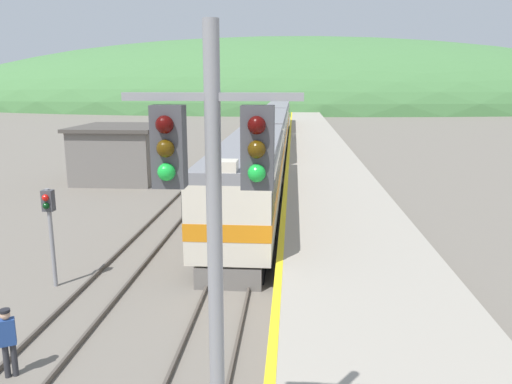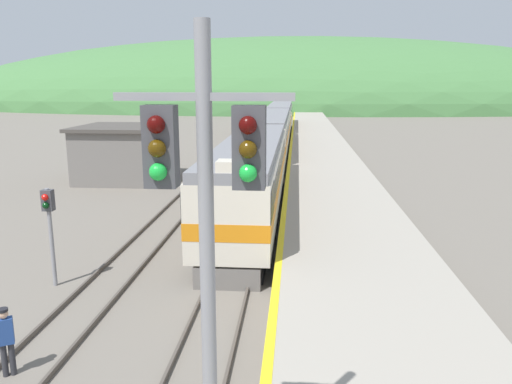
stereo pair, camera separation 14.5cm
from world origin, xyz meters
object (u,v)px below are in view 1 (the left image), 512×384
(express_train_lead_car, at_px, (251,176))
(carriage_third, at_px, (278,117))
(track_worker, at_px, (8,339))
(signal_mast_main, at_px, (214,234))
(signal_post_siding, at_px, (49,217))
(carriage_second, at_px, (270,134))

(express_train_lead_car, bearing_deg, carriage_third, 90.00)
(express_train_lead_car, relative_size, carriage_third, 0.90)
(express_train_lead_car, bearing_deg, track_worker, -107.01)
(signal_mast_main, relative_size, signal_post_siding, 2.21)
(carriage_second, height_order, track_worker, carriage_second)
(signal_mast_main, bearing_deg, signal_post_siding, 126.81)
(carriage_second, distance_m, signal_mast_main, 40.42)
(express_train_lead_car, relative_size, signal_mast_main, 2.52)
(carriage_second, relative_size, signal_mast_main, 2.80)
(signal_mast_main, distance_m, track_worker, 8.11)
(express_train_lead_car, distance_m, carriage_second, 21.38)
(express_train_lead_car, relative_size, track_worker, 11.15)
(signal_post_siding, bearing_deg, carriage_third, 83.58)
(express_train_lead_car, height_order, signal_post_siding, express_train_lead_car)
(express_train_lead_car, height_order, signal_mast_main, signal_mast_main)
(signal_post_siding, bearing_deg, signal_mast_main, -53.19)
(carriage_second, bearing_deg, carriage_third, 90.00)
(carriage_third, bearing_deg, signal_mast_main, -88.95)
(signal_post_siding, bearing_deg, express_train_lead_car, 57.62)
(express_train_lead_car, bearing_deg, signal_mast_main, -86.52)
(signal_mast_main, bearing_deg, carriage_third, 91.05)
(carriage_third, xyz_separation_m, signal_mast_main, (1.15, -62.51, 2.81))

